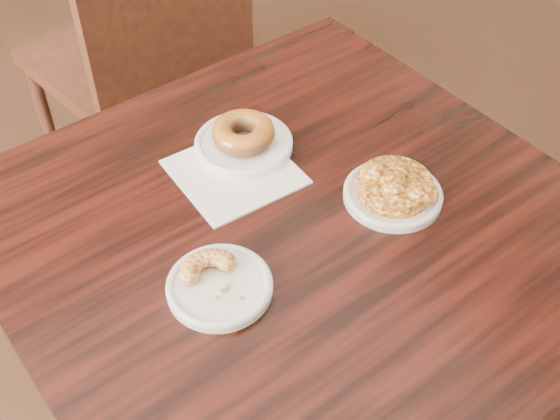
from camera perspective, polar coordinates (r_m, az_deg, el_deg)
cafe_table at (r=1.33m, az=1.14°, el=-12.20°), size 0.87×0.87×0.75m
chair_far at (r=1.95m, az=-11.88°, el=11.94°), size 0.57×0.57×0.90m
napkin at (r=1.11m, az=-3.70°, el=3.10°), size 0.18×0.18×0.00m
plate_donut at (r=1.15m, az=-2.97°, el=5.37°), size 0.16×0.16×0.01m
plate_cruller at (r=0.95m, az=-4.93°, el=-6.23°), size 0.14×0.14×0.01m
plate_fritter at (r=1.08m, az=9.14°, el=1.21°), size 0.15×0.15×0.01m
glazed_donut at (r=1.13m, az=-3.01°, el=6.30°), size 0.10×0.10×0.04m
apple_fritter at (r=1.06m, az=9.29°, el=2.16°), size 0.16×0.16×0.04m
cruller_fragment at (r=0.94m, az=-5.00°, el=-5.52°), size 0.09×0.09×0.03m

